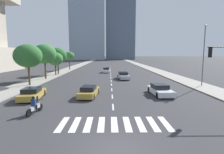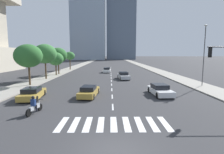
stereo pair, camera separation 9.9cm
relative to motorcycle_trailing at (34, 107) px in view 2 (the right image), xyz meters
The scene contains 18 objects.
ground_plane 8.75m from the motorcycle_trailing, 42.54° to the right, with size 800.00×800.00×0.00m, color #333335.
sidewalk_east 31.14m from the motorcycle_trailing, 50.71° to the left, with size 4.00×260.00×0.15m, color gray.
sidewalk_west 25.06m from the motorcycle_trailing, 105.88° to the left, with size 4.00×260.00×0.15m, color gray.
crosswalk_near 6.84m from the motorcycle_trailing, 19.27° to the right, with size 7.65×2.74×0.01m.
lane_divider_center 26.55m from the motorcycle_trailing, 75.98° to the left, with size 0.14×50.00×0.01m.
motorcycle_trailing is the anchor object (origin of this frame).
sedan_gold_0 7.03m from the motorcycle_trailing, 57.75° to the left, with size 2.15×4.68×1.22m.
sedan_gold_1 5.43m from the motorcycle_trailing, 114.92° to the left, with size 2.27×4.61×1.23m.
sedan_white_2 13.81m from the motorcycle_trailing, 28.45° to the left, with size 2.20×4.72×1.26m.
sedan_silver_3 21.94m from the motorcycle_trailing, 66.29° to the left, with size 2.24×4.81×1.35m.
sedan_white_4 32.93m from the motorcycle_trailing, 80.62° to the left, with size 1.96×4.38×1.33m.
street_lamp_east 23.80m from the motorcycle_trailing, 30.96° to the left, with size 0.50×0.24×8.89m.
street_tree_nearest 14.68m from the motorcycle_trailing, 115.37° to the left, with size 4.08×4.08×6.15m.
street_tree_second 21.02m from the motorcycle_trailing, 107.12° to the left, with size 4.27×4.27×6.56m.
street_tree_third 26.97m from the motorcycle_trailing, 103.07° to the left, with size 3.47×3.47×5.10m.
street_tree_fourth 29.03m from the motorcycle_trailing, 102.15° to the left, with size 4.17×4.17×6.18m.
street_tree_fifth 40.97m from the motorcycle_trailing, 98.53° to the left, with size 2.98×2.98×5.43m.
office_tower_left_skyline 154.08m from the motorcycle_trailing, 94.90° to the left, with size 28.67×24.97×98.47m.
Camera 2 is at (-0.25, -8.14, 4.82)m, focal length 28.39 mm.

